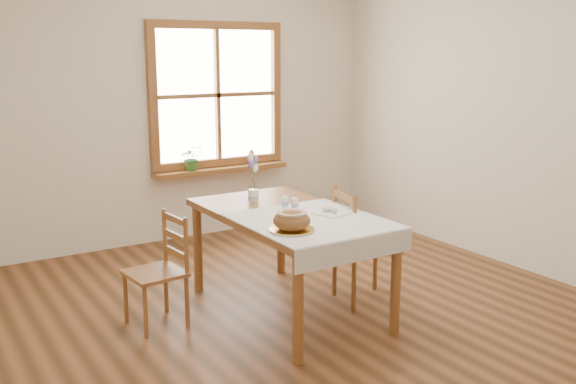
% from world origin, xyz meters
% --- Properties ---
extents(ground, '(5.00, 5.00, 0.00)m').
position_xyz_m(ground, '(0.00, 0.00, 0.00)').
color(ground, brown).
rests_on(ground, ground).
extents(room_walls, '(4.60, 5.10, 2.65)m').
position_xyz_m(room_walls, '(0.00, 0.00, 1.71)').
color(room_walls, white).
rests_on(room_walls, ground).
extents(window, '(1.46, 0.08, 1.46)m').
position_xyz_m(window, '(0.50, 2.47, 1.45)').
color(window, '#95572E').
rests_on(window, ground).
extents(window_sill, '(1.46, 0.20, 0.05)m').
position_xyz_m(window_sill, '(0.50, 2.40, 0.69)').
color(window_sill, '#95572E').
rests_on(window_sill, ground).
extents(dining_table, '(0.90, 1.60, 0.75)m').
position_xyz_m(dining_table, '(0.00, 0.30, 0.66)').
color(dining_table, '#95572E').
rests_on(dining_table, ground).
extents(table_linen, '(0.91, 0.99, 0.01)m').
position_xyz_m(table_linen, '(0.00, -0.00, 0.76)').
color(table_linen, silver).
rests_on(table_linen, dining_table).
extents(chair_left, '(0.42, 0.40, 0.79)m').
position_xyz_m(chair_left, '(-0.92, 0.57, 0.39)').
color(chair_left, '#95572E').
rests_on(chair_left, ground).
extents(chair_right, '(0.51, 0.50, 0.88)m').
position_xyz_m(chair_right, '(0.60, 0.14, 0.44)').
color(chair_right, '#95572E').
rests_on(chair_right, ground).
extents(bread_plate, '(0.33, 0.33, 0.02)m').
position_xyz_m(bread_plate, '(-0.26, -0.16, 0.77)').
color(bread_plate, white).
rests_on(bread_plate, table_linen).
extents(bread_loaf, '(0.24, 0.24, 0.13)m').
position_xyz_m(bread_loaf, '(-0.26, -0.16, 0.84)').
color(bread_loaf, brown).
rests_on(bread_loaf, bread_plate).
extents(egg_napkin, '(0.29, 0.27, 0.01)m').
position_xyz_m(egg_napkin, '(0.24, 0.07, 0.77)').
color(egg_napkin, silver).
rests_on(egg_napkin, table_linen).
extents(eggs, '(0.23, 0.22, 0.04)m').
position_xyz_m(eggs, '(0.24, 0.07, 0.79)').
color(eggs, silver).
rests_on(eggs, egg_napkin).
extents(salt_shaker, '(0.07, 0.07, 0.10)m').
position_xyz_m(salt_shaker, '(0.01, 0.36, 0.81)').
color(salt_shaker, white).
rests_on(salt_shaker, table_linen).
extents(pepper_shaker, '(0.06, 0.06, 0.10)m').
position_xyz_m(pepper_shaker, '(0.04, 0.28, 0.81)').
color(pepper_shaker, white).
rests_on(pepper_shaker, table_linen).
extents(flower_vase, '(0.11, 0.11, 0.09)m').
position_xyz_m(flower_vase, '(-0.06, 0.71, 0.80)').
color(flower_vase, white).
rests_on(flower_vase, dining_table).
extents(lavender_bouquet, '(0.15, 0.15, 0.27)m').
position_xyz_m(lavender_bouquet, '(-0.06, 0.71, 0.98)').
color(lavender_bouquet, '#6C5597').
rests_on(lavender_bouquet, flower_vase).
extents(potted_plant, '(0.26, 0.28, 0.20)m').
position_xyz_m(potted_plant, '(0.17, 2.40, 0.81)').
color(potted_plant, '#346E2C').
rests_on(potted_plant, window_sill).
extents(amber_bottle, '(0.06, 0.06, 0.16)m').
position_xyz_m(amber_bottle, '(0.85, 2.40, 0.79)').
color(amber_bottle, '#9F5F1D').
rests_on(amber_bottle, window_sill).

